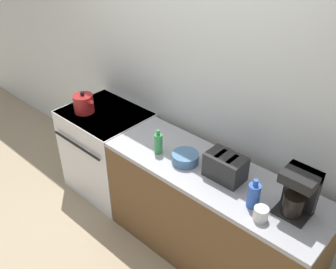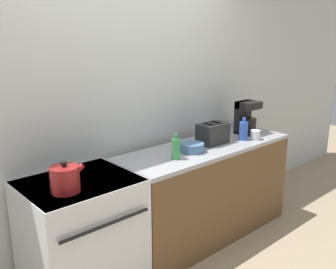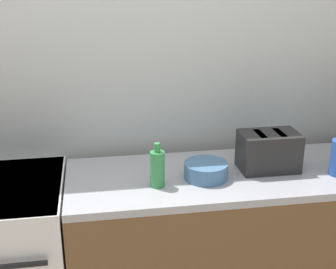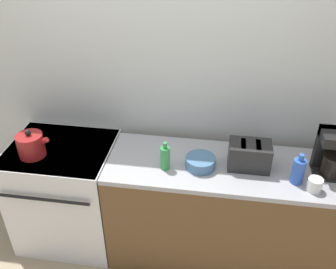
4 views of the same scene
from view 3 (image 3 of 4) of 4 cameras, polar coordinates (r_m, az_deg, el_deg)
The scene contains 5 objects.
wall_back at distance 2.49m, azimuth -6.74°, elevation 6.72°, with size 8.00×0.05×2.60m.
counter_block at distance 2.57m, azimuth 9.41°, elevation -13.64°, with size 1.80×0.60×0.91m.
toaster at distance 2.36m, azimuth 12.17°, elevation -1.98°, with size 0.29×0.18×0.19m.
bottle_green at distance 2.13m, azimuth -1.31°, elevation -4.15°, with size 0.07×0.07×0.21m.
bowl at distance 2.23m, azimuth 4.64°, elevation -4.40°, with size 0.21×0.21×0.08m.
Camera 3 is at (-0.11, -1.72, 1.86)m, focal length 50.00 mm.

